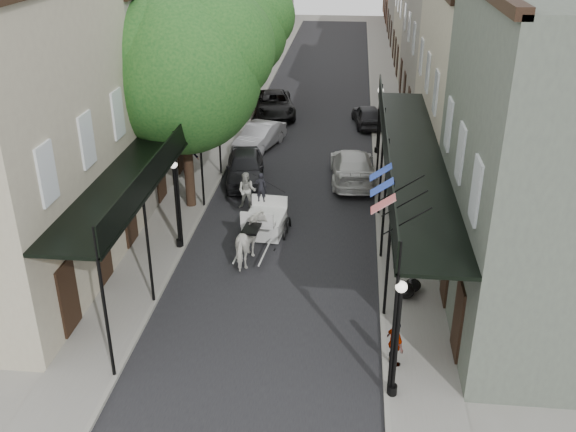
% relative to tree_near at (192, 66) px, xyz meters
% --- Properties ---
extents(ground, '(140.00, 140.00, 0.00)m').
position_rel_tree_near_xyz_m(ground, '(4.20, -10.18, -6.49)').
color(ground, gray).
rests_on(ground, ground).
extents(road, '(8.00, 90.00, 0.01)m').
position_rel_tree_near_xyz_m(road, '(4.20, 9.82, -6.48)').
color(road, black).
rests_on(road, ground).
extents(sidewalk_left, '(2.20, 90.00, 0.12)m').
position_rel_tree_near_xyz_m(sidewalk_left, '(-0.80, 9.82, -6.43)').
color(sidewalk_left, gray).
rests_on(sidewalk_left, ground).
extents(sidewalk_right, '(2.20, 90.00, 0.12)m').
position_rel_tree_near_xyz_m(sidewalk_right, '(9.20, 9.82, -6.43)').
color(sidewalk_right, gray).
rests_on(sidewalk_right, ground).
extents(building_row_left, '(5.00, 80.00, 10.50)m').
position_rel_tree_near_xyz_m(building_row_left, '(-4.40, 19.82, -1.24)').
color(building_row_left, '#AFA78C').
rests_on(building_row_left, ground).
extents(building_row_right, '(5.00, 80.00, 10.50)m').
position_rel_tree_near_xyz_m(building_row_right, '(12.80, 19.82, -1.24)').
color(building_row_right, gray).
rests_on(building_row_right, ground).
extents(gallery_left, '(2.20, 18.05, 4.88)m').
position_rel_tree_near_xyz_m(gallery_left, '(-0.59, -3.20, -2.44)').
color(gallery_left, black).
rests_on(gallery_left, sidewalk_left).
extents(gallery_right, '(2.20, 18.05, 4.88)m').
position_rel_tree_near_xyz_m(gallery_right, '(8.99, -3.20, -2.44)').
color(gallery_right, black).
rests_on(gallery_right, sidewalk_right).
extents(tree_near, '(7.31, 6.80, 9.63)m').
position_rel_tree_near_xyz_m(tree_near, '(0.00, 0.00, 0.00)').
color(tree_near, '#382619').
rests_on(tree_near, sidewalk_left).
extents(tree_far, '(6.45, 6.00, 8.61)m').
position_rel_tree_near_xyz_m(tree_far, '(-0.05, 14.00, -0.65)').
color(tree_far, '#382619').
rests_on(tree_far, sidewalk_left).
extents(lamppost_right_near, '(0.32, 0.32, 3.71)m').
position_rel_tree_near_xyz_m(lamppost_right_near, '(8.30, -12.18, -4.44)').
color(lamppost_right_near, black).
rests_on(lamppost_right_near, sidewalk_right).
extents(lamppost_left, '(0.32, 0.32, 3.71)m').
position_rel_tree_near_xyz_m(lamppost_left, '(0.10, -4.18, -4.44)').
color(lamppost_left, black).
rests_on(lamppost_left, sidewalk_left).
extents(lamppost_right_far, '(0.32, 0.32, 3.71)m').
position_rel_tree_near_xyz_m(lamppost_right_far, '(8.30, 7.82, -4.44)').
color(lamppost_right_far, black).
rests_on(lamppost_right_far, sidewalk_right).
extents(horse, '(1.17, 2.25, 1.83)m').
position_rel_tree_near_xyz_m(horse, '(3.15, -4.93, -5.57)').
color(horse, silver).
rests_on(horse, ground).
extents(carriage, '(2.04, 2.82, 3.07)m').
position_rel_tree_near_xyz_m(carriage, '(3.40, -2.09, -5.30)').
color(carriage, black).
rests_on(carriage, ground).
extents(pedestrian_walking, '(0.91, 0.74, 1.75)m').
position_rel_tree_near_xyz_m(pedestrian_walking, '(2.20, -0.04, -5.61)').
color(pedestrian_walking, '#B4B4AA').
rests_on(pedestrian_walking, ground).
extents(pedestrian_sidewalk_left, '(1.36, 1.03, 1.86)m').
position_rel_tree_near_xyz_m(pedestrian_sidewalk_left, '(-1.59, 3.94, -5.44)').
color(pedestrian_sidewalk_left, gray).
rests_on(pedestrian_sidewalk_left, sidewalk_left).
extents(pedestrian_sidewalk_right, '(0.71, 0.97, 1.53)m').
position_rel_tree_near_xyz_m(pedestrian_sidewalk_right, '(8.40, -10.86, -5.60)').
color(pedestrian_sidewalk_right, gray).
rests_on(pedestrian_sidewalk_right, sidewalk_right).
extents(car_left_near, '(2.52, 4.83, 1.57)m').
position_rel_tree_near_xyz_m(car_left_near, '(1.60, 3.10, -5.70)').
color(car_left_near, black).
rests_on(car_left_near, ground).
extents(car_left_mid, '(2.74, 4.60, 1.43)m').
position_rel_tree_near_xyz_m(car_left_mid, '(1.60, 8.16, -5.77)').
color(car_left_mid, '#99999E').
rests_on(car_left_mid, ground).
extents(car_left_far, '(3.63, 5.97, 1.55)m').
position_rel_tree_near_xyz_m(car_left_far, '(1.60, 14.69, -5.71)').
color(car_left_far, black).
rests_on(car_left_far, ground).
extents(car_right_near, '(2.48, 5.44, 1.54)m').
position_rel_tree_near_xyz_m(car_right_near, '(6.96, 3.82, -5.72)').
color(car_right_near, silver).
rests_on(car_right_near, ground).
extents(car_right_far, '(2.21, 4.23, 1.37)m').
position_rel_tree_near_xyz_m(car_right_far, '(7.80, 13.07, -5.80)').
color(car_right_far, black).
rests_on(car_right_far, ground).
extents(trash_bags, '(0.92, 1.07, 0.56)m').
position_rel_tree_near_xyz_m(trash_bags, '(9.08, -6.91, -6.11)').
color(trash_bags, black).
rests_on(trash_bags, sidewalk_right).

